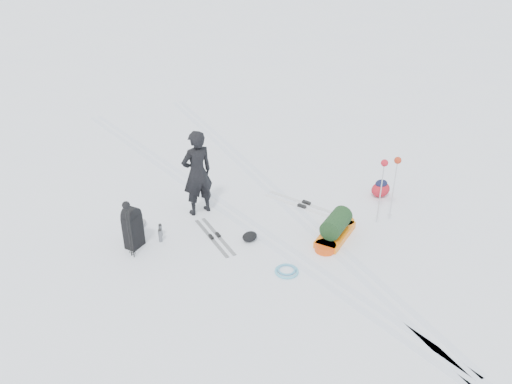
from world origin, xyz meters
TOP-DOWN VIEW (x-y plane):
  - ground at (0.00, 0.00)m, footprint 200.00×200.00m
  - snow_hill_backdrop at (62.69, 84.02)m, footprint 359.50×192.00m
  - ski_tracks at (0.61, 0.88)m, footprint 3.38×17.97m
  - skier at (-0.66, 1.49)m, footprint 0.71×0.47m
  - pulk_sled at (1.19, -1.00)m, footprint 1.52×1.05m
  - expedition_rucksack at (-2.34, 1.07)m, footprint 0.73×0.93m
  - ski_poles_black at (-2.54, 0.69)m, footprint 0.15×0.18m
  - ski_poles_silver at (2.52, -1.07)m, footprint 0.47×0.21m
  - touring_skis_grey at (-0.88, 0.40)m, footprint 0.37×1.58m
  - touring_skis_white at (1.48, 0.39)m, footprint 0.98×2.01m
  - rope_coil at (-0.34, -1.36)m, footprint 0.50×0.50m
  - small_daypack at (3.28, -0.24)m, footprint 0.61×0.59m
  - thermos_pair at (-1.83, 0.97)m, footprint 0.19×0.30m
  - stuff_sack at (-0.34, -0.11)m, footprint 0.35×0.28m

SIDE VIEW (x-z plane):
  - snow_hill_backdrop at x=62.69m, z-range -150.24..12.21m
  - ground at x=0.00m, z-range 0.00..0.00m
  - ski_tracks at x=0.61m, z-range 0.00..0.01m
  - touring_skis_grey at x=-0.88m, z-range -0.02..0.04m
  - touring_skis_white at x=1.48m, z-range -0.02..0.05m
  - rope_coil at x=-0.34m, z-range 0.00..0.05m
  - stuff_sack at x=-0.34m, z-range 0.00..0.20m
  - thermos_pair at x=-1.83m, z-range -0.01..0.29m
  - small_daypack at x=3.28m, z-range -0.01..0.41m
  - pulk_sled at x=1.19m, z-range -0.07..0.50m
  - expedition_rucksack at x=-2.34m, z-range -0.03..0.87m
  - skier at x=-0.66m, z-range 0.00..1.96m
  - ski_poles_black at x=-2.54m, z-range 0.39..1.62m
  - ski_poles_silver at x=2.52m, z-range 0.50..2.00m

